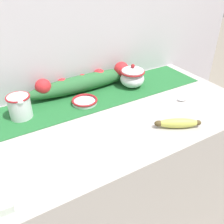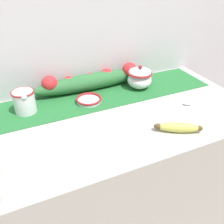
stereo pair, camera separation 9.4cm
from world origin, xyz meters
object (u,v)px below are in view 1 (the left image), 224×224
Objects in this scene: spoon at (179,100)px; sugar_bowl at (132,77)px; cream_pitcher at (20,106)px; small_dish at (85,101)px; banana at (178,123)px.

sugar_bowl is at bearing 134.47° from spoon.
small_dish is (0.28, -0.03, -0.04)m from cream_pitcher.
sugar_bowl reaches higher than small_dish.
sugar_bowl is 0.71× the size of banana.
sugar_bowl is at bearing 82.54° from banana.
banana is 0.22m from spoon.
banana reaches higher than small_dish.
banana is at bearing -97.46° from sugar_bowl.
spoon is at bearing -65.54° from sugar_bowl.
small_dish is 0.44m from spoon.
cream_pitcher is 0.96× the size of small_dish.
sugar_bowl is at bearing 6.34° from small_dish.
sugar_bowl is 0.66× the size of spoon.
small_dish is at bearing 172.76° from spoon.
spoon is (0.67, -0.23, -0.05)m from cream_pitcher.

